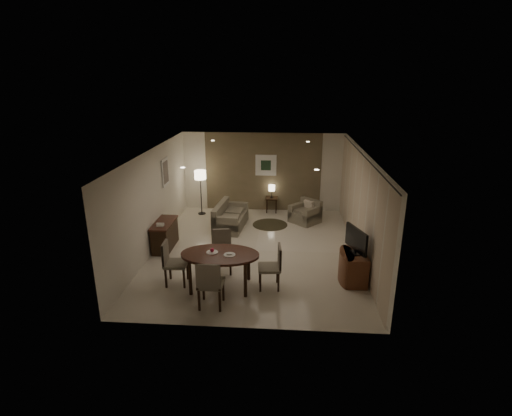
# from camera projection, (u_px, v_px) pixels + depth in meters

# --- Properties ---
(room_shell) EXTENTS (5.50, 7.00, 2.70)m
(room_shell) POSITION_uv_depth(u_px,v_px,m) (257.00, 199.00, 10.80)
(room_shell) COLOR beige
(room_shell) RESTS_ON ground
(taupe_accent) EXTENTS (3.96, 0.03, 2.70)m
(taupe_accent) POSITION_uv_depth(u_px,v_px,m) (263.00, 172.00, 13.71)
(taupe_accent) COLOR brown
(taupe_accent) RESTS_ON wall_back
(curtain_wall) EXTENTS (0.08, 6.70, 2.58)m
(curtain_wall) POSITION_uv_depth(u_px,v_px,m) (359.00, 207.00, 10.24)
(curtain_wall) COLOR beige
(curtain_wall) RESTS_ON wall_right
(curtain_rod) EXTENTS (0.03, 6.80, 0.03)m
(curtain_rod) POSITION_uv_depth(u_px,v_px,m) (364.00, 156.00, 9.82)
(curtain_rod) COLOR black
(curtain_rod) RESTS_ON wall_right
(art_back_frame) EXTENTS (0.72, 0.03, 0.72)m
(art_back_frame) POSITION_uv_depth(u_px,v_px,m) (266.00, 165.00, 13.60)
(art_back_frame) COLOR silver
(art_back_frame) RESTS_ON wall_back
(art_back_canvas) EXTENTS (0.34, 0.01, 0.34)m
(art_back_canvas) POSITION_uv_depth(u_px,v_px,m) (266.00, 165.00, 13.59)
(art_back_canvas) COLOR #1C321D
(art_back_canvas) RESTS_ON wall_back
(art_left_frame) EXTENTS (0.03, 0.60, 0.80)m
(art_left_frame) POSITION_uv_depth(u_px,v_px,m) (165.00, 172.00, 11.58)
(art_left_frame) COLOR silver
(art_left_frame) RESTS_ON wall_left
(art_left_canvas) EXTENTS (0.01, 0.46, 0.64)m
(art_left_canvas) POSITION_uv_depth(u_px,v_px,m) (166.00, 172.00, 11.58)
(art_left_canvas) COLOR gray
(art_left_canvas) RESTS_ON wall_left
(downlight_nl) EXTENTS (0.10, 0.10, 0.01)m
(downlight_nl) POSITION_uv_depth(u_px,v_px,m) (183.00, 168.00, 8.39)
(downlight_nl) COLOR white
(downlight_nl) RESTS_ON ceiling
(downlight_nr) EXTENTS (0.10, 0.10, 0.01)m
(downlight_nr) POSITION_uv_depth(u_px,v_px,m) (317.00, 170.00, 8.19)
(downlight_nr) COLOR white
(downlight_nr) RESTS_ON ceiling
(downlight_fl) EXTENTS (0.10, 0.10, 0.01)m
(downlight_fl) POSITION_uv_depth(u_px,v_px,m) (213.00, 141.00, 11.79)
(downlight_fl) COLOR white
(downlight_fl) RESTS_ON ceiling
(downlight_fr) EXTENTS (0.10, 0.10, 0.01)m
(downlight_fr) POSITION_uv_depth(u_px,v_px,m) (308.00, 142.00, 11.60)
(downlight_fr) COLOR white
(downlight_fr) RESTS_ON ceiling
(console_desk) EXTENTS (0.48, 1.20, 0.75)m
(console_desk) POSITION_uv_depth(u_px,v_px,m) (165.00, 235.00, 10.90)
(console_desk) COLOR #462216
(console_desk) RESTS_ON floor
(telephone) EXTENTS (0.20, 0.14, 0.09)m
(telephone) POSITION_uv_depth(u_px,v_px,m) (160.00, 224.00, 10.48)
(telephone) COLOR white
(telephone) RESTS_ON console_desk
(tv_cabinet) EXTENTS (0.48, 0.90, 0.70)m
(tv_cabinet) POSITION_uv_depth(u_px,v_px,m) (355.00, 267.00, 9.15)
(tv_cabinet) COLOR brown
(tv_cabinet) RESTS_ON floor
(flat_tv) EXTENTS (0.36, 0.85, 0.60)m
(flat_tv) POSITION_uv_depth(u_px,v_px,m) (356.00, 240.00, 8.94)
(flat_tv) COLOR black
(flat_tv) RESTS_ON tv_cabinet
(dining_table) EXTENTS (1.73, 1.08, 0.81)m
(dining_table) POSITION_uv_depth(u_px,v_px,m) (220.00, 270.00, 8.87)
(dining_table) COLOR #462216
(dining_table) RESTS_ON floor
(chair_near) EXTENTS (0.52, 0.52, 1.05)m
(chair_near) POSITION_uv_depth(u_px,v_px,m) (211.00, 283.00, 8.11)
(chair_near) COLOR #796F5D
(chair_near) RESTS_ON floor
(chair_far) EXTENTS (0.56, 0.56, 1.01)m
(chair_far) POSITION_uv_depth(u_px,v_px,m) (222.00, 252.00, 9.53)
(chair_far) COLOR #796F5D
(chair_far) RESTS_ON floor
(chair_left) EXTENTS (0.51, 0.51, 1.02)m
(chair_left) POSITION_uv_depth(u_px,v_px,m) (176.00, 263.00, 8.98)
(chair_left) COLOR #796F5D
(chair_left) RESTS_ON floor
(chair_right) EXTENTS (0.52, 0.52, 0.99)m
(chair_right) POSITION_uv_depth(u_px,v_px,m) (269.00, 267.00, 8.83)
(chair_right) COLOR #796F5D
(chair_right) RESTS_ON floor
(plate_a) EXTENTS (0.26, 0.26, 0.02)m
(plate_a) POSITION_uv_depth(u_px,v_px,m) (212.00, 252.00, 8.80)
(plate_a) COLOR white
(plate_a) RESTS_ON dining_table
(plate_b) EXTENTS (0.26, 0.26, 0.02)m
(plate_b) POSITION_uv_depth(u_px,v_px,m) (230.00, 255.00, 8.68)
(plate_b) COLOR white
(plate_b) RESTS_ON dining_table
(fruit_apple) EXTENTS (0.09, 0.09, 0.09)m
(fruit_apple) POSITION_uv_depth(u_px,v_px,m) (212.00, 250.00, 8.78)
(fruit_apple) COLOR red
(fruit_apple) RESTS_ON plate_a
(napkin) EXTENTS (0.12, 0.08, 0.03)m
(napkin) POSITION_uv_depth(u_px,v_px,m) (230.00, 254.00, 8.67)
(napkin) COLOR white
(napkin) RESTS_ON plate_b
(round_rug) EXTENTS (1.11, 1.11, 0.01)m
(round_rug) POSITION_uv_depth(u_px,v_px,m) (270.00, 225.00, 12.69)
(round_rug) COLOR #3D3622
(round_rug) RESTS_ON floor
(sofa) EXTENTS (1.68, 0.97, 0.76)m
(sofa) POSITION_uv_depth(u_px,v_px,m) (231.00, 216.00, 12.38)
(sofa) COLOR #796F5D
(sofa) RESTS_ON floor
(armchair) EXTENTS (1.11, 1.11, 0.72)m
(armchair) POSITION_uv_depth(u_px,v_px,m) (305.00, 212.00, 12.80)
(armchair) COLOR #796F5D
(armchair) RESTS_ON floor
(side_table) EXTENTS (0.40, 0.40, 0.51)m
(side_table) POSITION_uv_depth(u_px,v_px,m) (272.00, 205.00, 13.82)
(side_table) COLOR black
(side_table) RESTS_ON floor
(table_lamp) EXTENTS (0.22, 0.22, 0.50)m
(table_lamp) POSITION_uv_depth(u_px,v_px,m) (272.00, 191.00, 13.66)
(table_lamp) COLOR #FFEAC1
(table_lamp) RESTS_ON side_table
(floor_lamp) EXTENTS (0.38, 0.38, 1.52)m
(floor_lamp) POSITION_uv_depth(u_px,v_px,m) (201.00, 193.00, 13.45)
(floor_lamp) COLOR #FFE5B7
(floor_lamp) RESTS_ON floor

